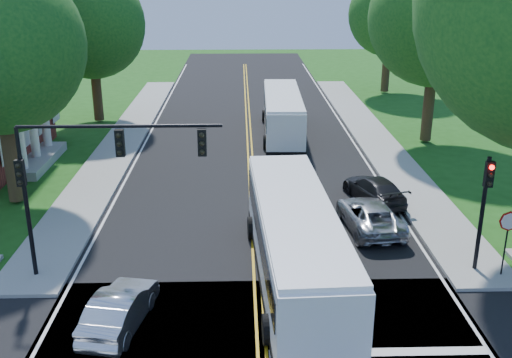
{
  "coord_description": "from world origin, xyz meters",
  "views": [
    {
      "loc": [
        -0.59,
        -13.38,
        10.91
      ],
      "look_at": [
        0.06,
        10.4,
        2.4
      ],
      "focal_mm": 42.0,
      "sensor_mm": 36.0,
      "label": 1
    }
  ],
  "objects_px": {
    "bus_follow": "(283,113)",
    "signal_nw": "(89,165)",
    "hatchback": "(120,309)",
    "suv": "(370,215)",
    "dark_sedan": "(374,189)",
    "signal_ne": "(485,199)",
    "bus_lead": "(295,242)"
  },
  "relations": [
    {
      "from": "signal_nw",
      "to": "dark_sedan",
      "type": "relative_size",
      "value": 1.64
    },
    {
      "from": "signal_ne",
      "to": "bus_lead",
      "type": "distance_m",
      "value": 7.03
    },
    {
      "from": "signal_nw",
      "to": "bus_follow",
      "type": "relative_size",
      "value": 0.65
    },
    {
      "from": "bus_lead",
      "to": "bus_follow",
      "type": "height_order",
      "value": "bus_lead"
    },
    {
      "from": "bus_lead",
      "to": "bus_follow",
      "type": "bearing_deg",
      "value": -95.34
    },
    {
      "from": "bus_lead",
      "to": "dark_sedan",
      "type": "xyz_separation_m",
      "value": [
        4.58,
        7.84,
        -0.99
      ]
    },
    {
      "from": "hatchback",
      "to": "dark_sedan",
      "type": "bearing_deg",
      "value": -124.14
    },
    {
      "from": "hatchback",
      "to": "suv",
      "type": "height_order",
      "value": "suv"
    },
    {
      "from": "signal_nw",
      "to": "hatchback",
      "type": "distance_m",
      "value": 5.13
    },
    {
      "from": "signal_ne",
      "to": "bus_follow",
      "type": "xyz_separation_m",
      "value": [
        -5.92,
        19.56,
        -1.45
      ]
    },
    {
      "from": "suv",
      "to": "dark_sedan",
      "type": "bearing_deg",
      "value": -110.73
    },
    {
      "from": "hatchback",
      "to": "suv",
      "type": "bearing_deg",
      "value": -132.0
    },
    {
      "from": "bus_lead",
      "to": "hatchback",
      "type": "relative_size",
      "value": 3.07
    },
    {
      "from": "hatchback",
      "to": "suv",
      "type": "distance_m",
      "value": 11.95
    },
    {
      "from": "signal_nw",
      "to": "suv",
      "type": "bearing_deg",
      "value": 20.34
    },
    {
      "from": "bus_lead",
      "to": "bus_follow",
      "type": "relative_size",
      "value": 1.08
    },
    {
      "from": "bus_follow",
      "to": "hatchback",
      "type": "distance_m",
      "value": 23.8
    },
    {
      "from": "hatchback",
      "to": "signal_nw",
      "type": "bearing_deg",
      "value": -56.18
    },
    {
      "from": "signal_ne",
      "to": "hatchback",
      "type": "height_order",
      "value": "signal_ne"
    },
    {
      "from": "signal_nw",
      "to": "bus_follow",
      "type": "bearing_deg",
      "value": 67.44
    },
    {
      "from": "signal_ne",
      "to": "hatchback",
      "type": "bearing_deg",
      "value": -165.61
    },
    {
      "from": "bus_lead",
      "to": "signal_ne",
      "type": "bearing_deg",
      "value": -177.54
    },
    {
      "from": "signal_nw",
      "to": "dark_sedan",
      "type": "distance_m",
      "value": 14.3
    },
    {
      "from": "bus_lead",
      "to": "suv",
      "type": "relative_size",
      "value": 2.58
    },
    {
      "from": "dark_sedan",
      "to": "signal_ne",
      "type": "bearing_deg",
      "value": 93.02
    },
    {
      "from": "bus_lead",
      "to": "signal_nw",
      "type": "bearing_deg",
      "value": -7.42
    },
    {
      "from": "bus_follow",
      "to": "signal_nw",
      "type": "bearing_deg",
      "value": 69.0
    },
    {
      "from": "suv",
      "to": "dark_sedan",
      "type": "distance_m",
      "value": 3.32
    },
    {
      "from": "hatchback",
      "to": "dark_sedan",
      "type": "distance_m",
      "value": 14.73
    },
    {
      "from": "signal_ne",
      "to": "bus_lead",
      "type": "xyz_separation_m",
      "value": [
        -6.88,
        -0.61,
        -1.33
      ]
    },
    {
      "from": "signal_nw",
      "to": "signal_ne",
      "type": "height_order",
      "value": "signal_nw"
    },
    {
      "from": "signal_nw",
      "to": "hatchback",
      "type": "relative_size",
      "value": 1.83
    }
  ]
}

